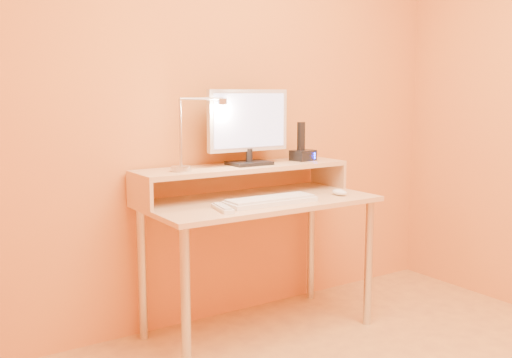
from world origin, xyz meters
TOP-DOWN VIEW (x-y plane):
  - wall_back at (0.00, 1.50)m, footprint 3.00×0.04m
  - desk_leg_fl at (-0.55, 0.93)m, footprint 0.04×0.04m
  - desk_leg_fr at (0.55, 0.93)m, footprint 0.04×0.04m
  - desk_leg_bl at (-0.55, 1.43)m, footprint 0.04×0.04m
  - desk_leg_br at (0.55, 1.43)m, footprint 0.04×0.04m
  - desk_lower at (0.00, 1.18)m, footprint 1.20×0.60m
  - shelf_riser_left at (-0.59, 1.33)m, footprint 0.02×0.30m
  - shelf_riser_right at (0.59, 1.33)m, footprint 0.02×0.30m
  - desk_shelf at (0.00, 1.33)m, footprint 1.20×0.30m
  - monitor_foot at (0.04, 1.33)m, footprint 0.22×0.16m
  - monitor_neck at (0.04, 1.33)m, footprint 0.04×0.04m
  - monitor_panel at (0.04, 1.34)m, footprint 0.48×0.04m
  - monitor_back at (0.04, 1.36)m, footprint 0.43×0.01m
  - monitor_screen at (0.04, 1.32)m, footprint 0.44×0.01m
  - lamp_base at (-0.38, 1.30)m, footprint 0.10×0.10m
  - lamp_post at (-0.38, 1.30)m, footprint 0.01×0.01m
  - lamp_arm at (-0.26, 1.30)m, footprint 0.24×0.01m
  - lamp_head at (-0.14, 1.30)m, footprint 0.04×0.04m
  - lamp_bulb at (-0.14, 1.30)m, footprint 0.03×0.03m
  - phone_dock at (0.40, 1.33)m, footprint 0.15×0.12m
  - phone_handset at (0.39, 1.33)m, footprint 0.04×0.03m
  - phone_led at (0.45, 1.28)m, footprint 0.01×0.00m
  - keyboard at (-0.02, 1.04)m, footprint 0.48×0.16m
  - mouse at (0.42, 1.03)m, footprint 0.06×0.10m
  - remote_control at (-0.30, 1.03)m, footprint 0.09×0.20m

SIDE VIEW (x-z plane):
  - desk_leg_fl at x=-0.55m, z-range 0.00..0.69m
  - desk_leg_fr at x=0.55m, z-range 0.00..0.69m
  - desk_leg_bl at x=-0.55m, z-range 0.00..0.69m
  - desk_leg_br at x=0.55m, z-range 0.00..0.69m
  - desk_lower at x=0.00m, z-range 0.70..0.72m
  - remote_control at x=-0.30m, z-range 0.72..0.74m
  - keyboard at x=-0.02m, z-range 0.72..0.74m
  - mouse at x=0.42m, z-range 0.72..0.75m
  - shelf_riser_left at x=-0.59m, z-range 0.72..0.85m
  - shelf_riser_right at x=0.59m, z-range 0.72..0.85m
  - desk_shelf at x=0.00m, z-range 0.86..0.88m
  - monitor_foot at x=0.04m, z-range 0.88..0.90m
  - lamp_base at x=-0.38m, z-range 0.88..0.90m
  - phone_dock at x=0.40m, z-range 0.88..0.94m
  - phone_led at x=0.45m, z-range 0.89..0.93m
  - monitor_neck at x=0.04m, z-range 0.90..0.97m
  - phone_handset at x=0.39m, z-range 0.94..1.10m
  - lamp_post at x=-0.38m, z-range 0.91..1.24m
  - monitor_panel at x=0.04m, z-range 0.95..1.28m
  - monitor_back at x=0.04m, z-range 0.98..1.26m
  - monitor_screen at x=0.04m, z-range 0.98..1.26m
  - lamp_bulb at x=-0.14m, z-range 1.20..1.21m
  - lamp_head at x=-0.14m, z-range 1.21..1.24m
  - lamp_arm at x=-0.26m, z-range 1.23..1.24m
  - wall_back at x=0.00m, z-range 0.00..2.50m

